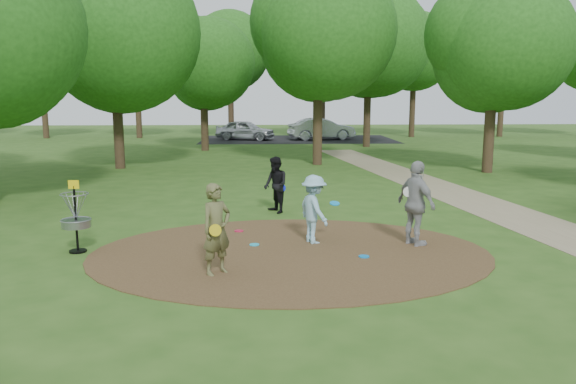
{
  "coord_description": "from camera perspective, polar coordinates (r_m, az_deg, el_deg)",
  "views": [
    {
      "loc": [
        -0.56,
        -11.38,
        3.3
      ],
      "look_at": [
        0.0,
        1.2,
        1.1
      ],
      "focal_mm": 35.0,
      "sensor_mm": 36.0,
      "label": 1
    }
  ],
  "objects": [
    {
      "name": "tree_ring",
      "position": [
        21.88,
        3.88,
        15.24
      ],
      "size": [
        37.0,
        45.9,
        9.53
      ],
      "color": "#332316",
      "rests_on": "ground"
    },
    {
      "name": "ground",
      "position": [
        11.86,
        0.26,
        -6.25
      ],
      "size": [
        100.0,
        100.0,
        0.0
      ],
      "primitive_type": "plane",
      "color": "#2D5119",
      "rests_on": "ground"
    },
    {
      "name": "player_observer_with_disc",
      "position": [
        10.39,
        -7.27,
        -3.79
      ],
      "size": [
        0.74,
        0.72,
        1.71
      ],
      "color": "brown",
      "rests_on": "ground"
    },
    {
      "name": "disc_golf_basket",
      "position": [
        12.56,
        -20.79,
        -1.88
      ],
      "size": [
        0.63,
        0.63,
        1.54
      ],
      "color": "black",
      "rests_on": "ground"
    },
    {
      "name": "dirt_clearing",
      "position": [
        11.86,
        0.26,
        -6.2
      ],
      "size": [
        8.4,
        8.4,
        0.02
      ],
      "primitive_type": "cylinder",
      "color": "#47301C",
      "rests_on": "ground"
    },
    {
      "name": "footpath",
      "position": [
        15.48,
        24.7,
        -3.3
      ],
      "size": [
        7.55,
        39.89,
        0.01
      ],
      "primitive_type": "cube",
      "rotation": [
        0.0,
        0.0,
        0.14
      ],
      "color": "#8C7A5B",
      "rests_on": "ground"
    },
    {
      "name": "car_right",
      "position": [
        41.28,
        3.43,
        6.42
      ],
      "size": [
        5.0,
        2.53,
        1.57
      ],
      "primitive_type": "imported",
      "rotation": [
        0.0,
        0.0,
        1.76
      ],
      "color": "#A1A3A9",
      "rests_on": "ground"
    },
    {
      "name": "player_walking_with_disc",
      "position": [
        15.7,
        -1.27,
        0.72
      ],
      "size": [
        0.87,
        0.95,
        1.58
      ],
      "color": "black",
      "rests_on": "ground"
    },
    {
      "name": "disc_ground_blue",
      "position": [
        11.64,
        7.72,
        -6.5
      ],
      "size": [
        0.22,
        0.22,
        0.02
      ],
      "primitive_type": "cylinder",
      "color": "#0C7DD6",
      "rests_on": "dirt_clearing"
    },
    {
      "name": "player_waiting_with_disc",
      "position": [
        12.56,
        12.9,
        -1.16
      ],
      "size": [
        0.91,
        1.19,
        1.88
      ],
      "color": "#9A9A9C",
      "rests_on": "ground"
    },
    {
      "name": "disc_ground_red",
      "position": [
        13.68,
        -5.01,
        -3.96
      ],
      "size": [
        0.22,
        0.22,
        0.02
      ],
      "primitive_type": "cylinder",
      "color": "#C2133B",
      "rests_on": "dirt_clearing"
    },
    {
      "name": "car_left",
      "position": [
        41.03,
        -4.36,
        6.3
      ],
      "size": [
        4.57,
        2.97,
        1.45
      ],
      "primitive_type": "imported",
      "rotation": [
        0.0,
        0.0,
        1.25
      ],
      "color": "#B3B6BB",
      "rests_on": "ground"
    },
    {
      "name": "parking_lot",
      "position": [
        41.59,
        1.0,
        5.38
      ],
      "size": [
        14.0,
        8.0,
        0.01
      ],
      "primitive_type": "cube",
      "color": "black",
      "rests_on": "ground"
    },
    {
      "name": "disc_ground_cyan",
      "position": [
        12.44,
        -3.44,
        -5.36
      ],
      "size": [
        0.22,
        0.22,
        0.02
      ],
      "primitive_type": "cylinder",
      "color": "#1BB2DD",
      "rests_on": "dirt_clearing"
    },
    {
      "name": "player_throwing_with_disc",
      "position": [
        12.49,
        2.65,
        -1.78
      ],
      "size": [
        1.06,
        1.14,
        1.54
      ],
      "color": "#92C4D9",
      "rests_on": "ground"
    }
  ]
}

